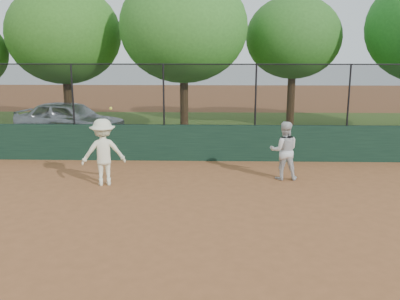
{
  "coord_description": "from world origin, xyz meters",
  "views": [
    {
      "loc": [
        1.11,
        -8.53,
        3.59
      ],
      "look_at": [
        0.8,
        2.2,
        1.2
      ],
      "focal_mm": 40.0,
      "sensor_mm": 36.0,
      "label": 1
    }
  ],
  "objects_px": {
    "player_second": "(284,151)",
    "tree_2": "(184,27)",
    "tree_3": "(294,38)",
    "tree_1": "(64,34)",
    "player_main": "(103,152)",
    "parked_car": "(70,120)"
  },
  "relations": [
    {
      "from": "tree_1",
      "to": "tree_3",
      "type": "distance_m",
      "value": 10.36
    },
    {
      "from": "tree_1",
      "to": "tree_3",
      "type": "relative_size",
      "value": 1.07
    },
    {
      "from": "parked_car",
      "to": "tree_1",
      "type": "relative_size",
      "value": 0.72
    },
    {
      "from": "player_second",
      "to": "tree_3",
      "type": "height_order",
      "value": "tree_3"
    },
    {
      "from": "parked_car",
      "to": "tree_1",
      "type": "distance_m",
      "value": 4.13
    },
    {
      "from": "tree_1",
      "to": "player_main",
      "type": "bearing_deg",
      "value": -66.69
    },
    {
      "from": "parked_car",
      "to": "tree_2",
      "type": "bearing_deg",
      "value": -65.04
    },
    {
      "from": "player_second",
      "to": "tree_1",
      "type": "relative_size",
      "value": 0.26
    },
    {
      "from": "player_second",
      "to": "tree_1",
      "type": "distance_m",
      "value": 12.25
    },
    {
      "from": "player_second",
      "to": "tree_1",
      "type": "bearing_deg",
      "value": -40.86
    },
    {
      "from": "parked_car",
      "to": "tree_3",
      "type": "distance_m",
      "value": 10.6
    },
    {
      "from": "parked_car",
      "to": "player_main",
      "type": "xyz_separation_m",
      "value": [
        3.0,
        -6.56,
        0.12
      ]
    },
    {
      "from": "parked_car",
      "to": "tree_1",
      "type": "bearing_deg",
      "value": 33.37
    },
    {
      "from": "player_second",
      "to": "player_main",
      "type": "relative_size",
      "value": 0.77
    },
    {
      "from": "parked_car",
      "to": "player_main",
      "type": "distance_m",
      "value": 7.21
    },
    {
      "from": "player_second",
      "to": "tree_3",
      "type": "relative_size",
      "value": 0.27
    },
    {
      "from": "tree_2",
      "to": "tree_3",
      "type": "distance_m",
      "value": 5.3
    },
    {
      "from": "tree_2",
      "to": "player_main",
      "type": "bearing_deg",
      "value": -103.02
    },
    {
      "from": "player_second",
      "to": "tree_2",
      "type": "height_order",
      "value": "tree_2"
    },
    {
      "from": "tree_2",
      "to": "tree_1",
      "type": "bearing_deg",
      "value": 167.91
    },
    {
      "from": "player_second",
      "to": "player_main",
      "type": "xyz_separation_m",
      "value": [
        -4.99,
        -0.7,
        0.08
      ]
    },
    {
      "from": "parked_car",
      "to": "player_main",
      "type": "relative_size",
      "value": 2.16
    }
  ]
}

